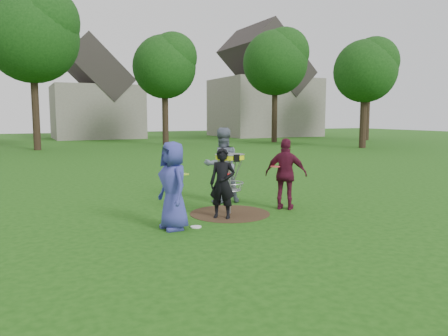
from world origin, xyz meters
name	(u,v)px	position (x,y,z in m)	size (l,w,h in m)	color
ground	(230,214)	(0.00, 0.00, 0.00)	(100.00, 100.00, 0.00)	#19470F
dirt_patch	(230,213)	(0.00, 0.00, 0.00)	(1.80, 1.80, 0.01)	#47331E
player_blue	(173,186)	(-1.57, -0.72, 0.85)	(0.83, 0.54, 1.70)	#363B96
player_black	(222,183)	(-0.33, -0.32, 0.75)	(0.55, 0.36, 1.51)	black
player_grey	(222,165)	(0.40, 1.26, 0.95)	(0.92, 0.72, 1.89)	slate
player_maroon	(286,174)	(1.39, -0.15, 0.83)	(0.98, 0.41, 1.67)	#541328
disc_on_grass	(196,227)	(-1.14, -0.80, 0.01)	(0.22, 0.22, 0.02)	white
disc_golf_basket	(230,169)	(0.00, 0.00, 1.02)	(0.66, 0.67, 1.38)	#9EA0A5
held_discs	(229,168)	(-0.01, 0.04, 1.04)	(2.65, 1.82, 0.25)	#ADE919
tree_row	(92,52)	(0.44, 20.67, 6.21)	(51.20, 17.42, 9.90)	#38281C
house_row	(119,94)	(4.78, 33.07, 4.14)	(44.50, 10.65, 11.62)	gray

